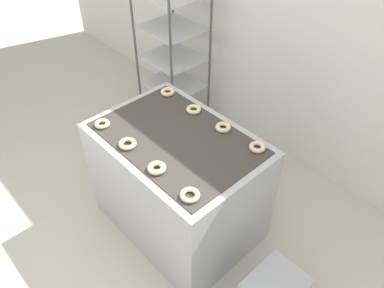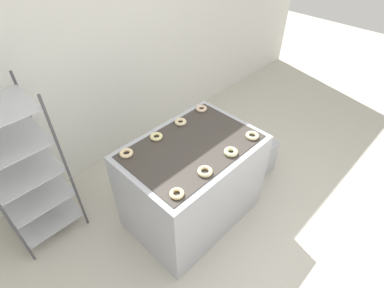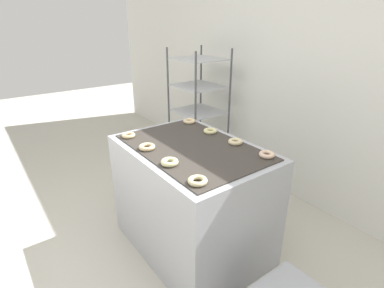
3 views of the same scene
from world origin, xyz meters
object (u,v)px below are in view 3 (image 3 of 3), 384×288
Objects in this scene: donut_far_midleft at (210,131)px; donut_far_left at (189,121)px; donut_near_midleft at (147,147)px; donut_near_right at (198,181)px; donut_near_midright at (170,162)px; donut_far_right at (267,154)px; donut_near_left at (129,135)px; fryer_machine at (192,199)px; baking_rack_cart at (198,112)px; donut_far_midright at (235,142)px.

donut_far_left is at bearing 178.12° from donut_far_midleft.
donut_near_right is at bearing -0.01° from donut_near_midleft.
donut_far_right is (0.31, 0.63, -0.00)m from donut_near_midright.
donut_near_midleft is at bearing 0.95° from donut_near_left.
donut_near_left is at bearing -117.88° from donut_far_midleft.
donut_near_left is (-0.48, -0.31, 0.50)m from fryer_machine.
donut_near_left is 0.96× the size of donut_far_left.
donut_near_left and donut_far_right have the same top height.
donut_near_midleft and donut_far_left have the same top height.
baking_rack_cart is 1.47m from donut_far_midright.
donut_far_left is 1.02× the size of donut_far_midleft.
donut_near_midright is at bearing -0.38° from donut_near_midleft.
baking_rack_cart is 1.75m from donut_far_right.
donut_far_midright is at bearing 0.85° from donut_far_midleft.
donut_far_midleft is (0.01, 0.61, -0.00)m from donut_near_midleft.
baking_rack_cart is at bearing 147.35° from donut_far_midleft.
donut_far_midleft is at bearing -1.88° from donut_far_left.
donut_far_right is (-0.00, 0.63, -0.00)m from donut_near_right.
fryer_machine is at bearing -117.08° from donut_far_midright.
donut_far_midright is (0.64, 0.62, 0.00)m from donut_near_left.
donut_far_midright is (-0.31, 0.62, 0.00)m from donut_near_right.
donut_near_right reaches higher than fryer_machine.
donut_near_midleft is 1.07× the size of donut_far_left.
donut_near_left is (0.68, -1.26, 0.18)m from baking_rack_cart.
donut_far_right is at bearing 90.29° from donut_near_right.
donut_near_midleft is 1.09× the size of donut_far_midleft.
donut_far_midleft is at bearing 135.42° from donut_near_right.
donut_far_left and donut_far_midright have the same top height.
fryer_machine is at bearing -145.22° from donut_far_right.
baking_rack_cart reaches higher than donut_near_left.
donut_near_midright is at bearing -43.74° from baking_rack_cart.
donut_far_midleft and donut_far_right have the same top height.
baking_rack_cart is 12.48× the size of donut_near_midleft.
baking_rack_cart reaches higher than donut_far_midright.
donut_far_midright reaches higher than donut_near_left.
donut_far_left reaches higher than donut_far_right.
donut_near_midright is at bearing -44.57° from donut_far_left.
donut_far_midleft is (-0.15, 0.31, 0.50)m from fryer_machine.
baking_rack_cart reaches higher than donut_near_right.
donut_near_right is 1.08× the size of donut_far_right.
donut_near_midright is 1.07× the size of donut_far_midright.
donut_near_midright is (0.32, -0.00, 0.00)m from donut_near_midleft.
baking_rack_cart reaches higher than donut_far_midleft.
donut_near_right is 0.63m from donut_far_right.
donut_near_midright reaches higher than donut_near_left.
donut_near_midleft is at bearing -135.08° from donut_far_right.
donut_far_midright is at bearing 90.10° from donut_near_midright.
donut_far_left is 0.32m from donut_far_midleft.
baking_rack_cart reaches higher than donut_far_left.
baking_rack_cart is 0.95m from donut_far_left.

